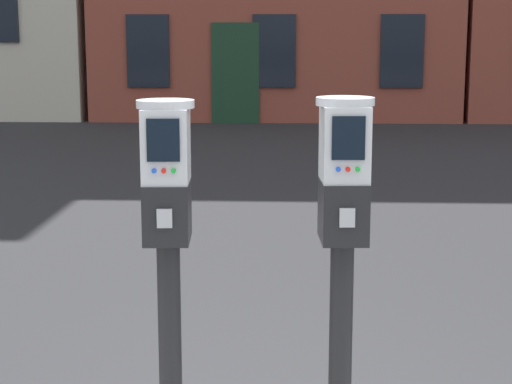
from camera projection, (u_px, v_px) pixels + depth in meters
The scene contains 2 objects.
parking_meter_near_kerb at pixel (168, 224), 3.25m from camera, with size 0.23×0.26×1.51m.
parking_meter_twin_adjacent at pixel (343, 224), 3.22m from camera, with size 0.23×0.26×1.53m.
Camera 1 is at (-0.01, -3.28, 1.90)m, focal length 60.08 mm.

